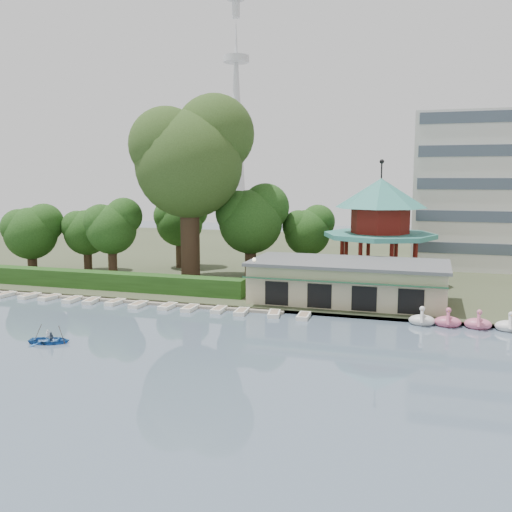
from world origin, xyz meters
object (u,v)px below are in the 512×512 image
at_px(boathouse, 348,281).
at_px(big_tree, 191,155).
at_px(pavilion, 380,221).
at_px(dock, 120,300).
at_px(rowboat_with_passengers, 50,337).

distance_m(boathouse, big_tree, 23.37).
xyz_separation_m(boathouse, pavilion, (2.00, 10.03, 5.11)).
relative_size(dock, big_tree, 1.60).
bearing_deg(pavilion, rowboat_with_passengers, -126.41).
xyz_separation_m(dock, big_tree, (3.16, 11.00, 14.61)).
xyz_separation_m(dock, rowboat_with_passengers, (2.54, -14.29, 0.32)).
bearing_deg(big_tree, pavilion, 10.35).
distance_m(boathouse, rowboat_with_passengers, 27.31).
bearing_deg(dock, boathouse, 12.24).
xyz_separation_m(pavilion, big_tree, (-20.84, -3.80, 7.25)).
height_order(pavilion, big_tree, big_tree).
height_order(boathouse, big_tree, big_tree).
xyz_separation_m(big_tree, rowboat_with_passengers, (-0.62, -25.29, -14.29)).
relative_size(dock, rowboat_with_passengers, 7.04).
height_order(dock, boathouse, boathouse).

